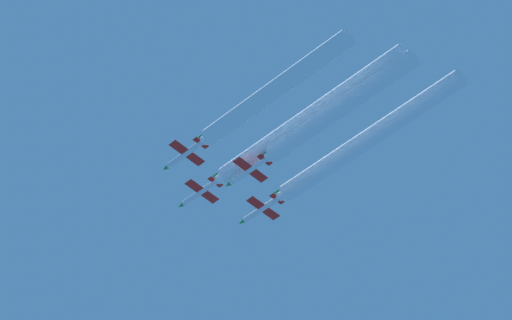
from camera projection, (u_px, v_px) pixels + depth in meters
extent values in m
cylinder|color=silver|center=(200.00, 192.00, 293.48)|extent=(1.23, 10.66, 1.23)
cone|color=#198C33|center=(181.00, 205.00, 296.50)|extent=(1.17, 1.80, 1.17)
ellipsoid|color=#332D14|center=(193.00, 196.00, 294.99)|extent=(0.68, 2.47, 0.56)
cube|color=red|center=(202.00, 191.00, 293.15)|extent=(8.98, 2.13, 0.13)
cube|color=red|center=(215.00, 182.00, 291.13)|extent=(3.82, 1.23, 0.13)
cube|color=#198C33|center=(215.00, 177.00, 292.29)|extent=(0.11, 1.46, 1.91)
cylinder|color=black|center=(218.00, 180.00, 290.75)|extent=(0.93, 0.67, 0.93)
cylinder|color=silver|center=(185.00, 154.00, 282.33)|extent=(1.23, 10.66, 1.23)
cone|color=#198C33|center=(166.00, 168.00, 285.36)|extent=(1.17, 1.80, 1.17)
ellipsoid|color=#332D14|center=(178.00, 158.00, 283.85)|extent=(0.68, 2.47, 0.56)
cube|color=red|center=(187.00, 153.00, 282.01)|extent=(8.98, 2.13, 0.13)
cube|color=red|center=(201.00, 143.00, 279.99)|extent=(3.82, 1.23, 0.13)
cube|color=#198C33|center=(201.00, 138.00, 281.15)|extent=(0.11, 1.46, 1.91)
cylinder|color=black|center=(203.00, 141.00, 279.61)|extent=(0.93, 0.67, 0.93)
cylinder|color=silver|center=(261.00, 209.00, 294.09)|extent=(1.23, 10.66, 1.23)
cone|color=#198C33|center=(242.00, 222.00, 297.11)|extent=(1.17, 1.80, 1.17)
ellipsoid|color=#332D14|center=(254.00, 212.00, 295.60)|extent=(0.68, 2.47, 0.56)
cube|color=red|center=(263.00, 208.00, 293.76)|extent=(8.98, 2.13, 0.13)
cube|color=red|center=(277.00, 199.00, 291.74)|extent=(3.82, 1.23, 0.13)
cube|color=#198C33|center=(277.00, 194.00, 292.91)|extent=(0.11, 1.46, 1.91)
cylinder|color=black|center=(280.00, 197.00, 291.36)|extent=(0.93, 0.67, 0.93)
cylinder|color=silver|center=(249.00, 171.00, 283.01)|extent=(1.23, 10.66, 1.23)
cone|color=#198C33|center=(228.00, 185.00, 286.04)|extent=(1.17, 1.80, 1.17)
ellipsoid|color=#332D14|center=(241.00, 174.00, 284.53)|extent=(0.68, 2.47, 0.56)
cube|color=red|center=(250.00, 170.00, 282.69)|extent=(8.98, 2.13, 0.13)
cube|color=red|center=(265.00, 160.00, 280.67)|extent=(3.82, 1.23, 0.13)
cube|color=#198C33|center=(264.00, 155.00, 281.83)|extent=(0.11, 1.46, 1.91)
cylinder|color=black|center=(267.00, 158.00, 280.29)|extent=(0.93, 0.67, 0.93)
cylinder|color=white|center=(292.00, 129.00, 279.83)|extent=(2.09, 44.99, 2.09)
cylinder|color=white|center=(310.00, 116.00, 277.20)|extent=(3.97, 51.73, 3.97)
cylinder|color=white|center=(262.00, 99.00, 271.20)|extent=(2.09, 34.61, 2.09)
cylinder|color=white|center=(276.00, 89.00, 269.18)|extent=(3.97, 39.81, 3.97)
cylinder|color=white|center=(352.00, 150.00, 280.98)|extent=(2.09, 42.74, 2.09)
cylinder|color=white|center=(370.00, 138.00, 278.49)|extent=(3.97, 49.15, 3.97)
cylinder|color=white|center=(326.00, 118.00, 272.06)|extent=(2.09, 33.88, 2.09)
cylinder|color=white|center=(341.00, 108.00, 270.08)|extent=(3.97, 38.97, 3.97)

